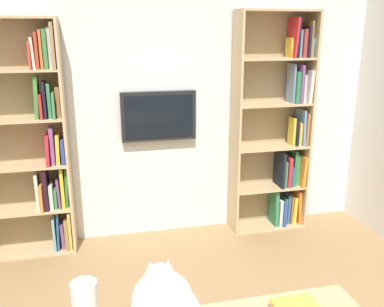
% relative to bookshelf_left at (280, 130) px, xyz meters
% --- Properties ---
extents(wall_back, '(4.52, 0.06, 2.70)m').
position_rel_bookshelf_left_xyz_m(wall_back, '(1.27, -0.17, 0.31)').
color(wall_back, silver).
rests_on(wall_back, ground).
extents(bookshelf_left, '(0.77, 0.28, 2.18)m').
position_rel_bookshelf_left_xyz_m(bookshelf_left, '(0.00, 0.00, 0.00)').
color(bookshelf_left, tan).
rests_on(bookshelf_left, ground).
extents(bookshelf_right, '(0.80, 0.28, 2.11)m').
position_rel_bookshelf_left_xyz_m(bookshelf_right, '(2.35, -0.00, -0.01)').
color(bookshelf_right, tan).
rests_on(bookshelf_right, ground).
extents(wall_mounted_tv, '(0.71, 0.07, 0.47)m').
position_rel_bookshelf_left_xyz_m(wall_mounted_tv, '(1.21, -0.09, 0.18)').
color(wall_mounted_tv, black).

